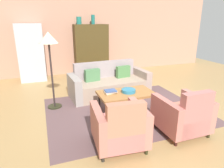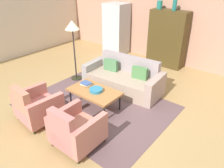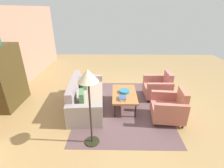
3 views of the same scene
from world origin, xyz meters
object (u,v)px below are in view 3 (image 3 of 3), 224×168
armchair_left (170,108)px  armchair_right (159,88)px  couch (84,98)px  fruit_bowl (124,91)px  coffee_table (124,94)px  book_stack (122,98)px  cabinet (6,77)px  floor_lamp (88,83)px

armchair_left → armchair_right: 1.21m
couch → fruit_bowl: (0.06, -1.19, 0.20)m
couch → fruit_bowl: 1.20m
coffee_table → book_stack: (-0.33, 0.07, 0.07)m
book_stack → cabinet: (0.42, 3.36, 0.41)m
couch → armchair_left: size_ratio=2.46×
coffee_table → book_stack: 0.35m
couch → cabinet: size_ratio=1.20×
book_stack → floor_lamp: (-1.14, 0.71, 0.95)m
cabinet → armchair_left: bearing=-98.6°
armchair_right → fruit_bowl: 1.30m
floor_lamp → cabinet: bearing=59.5°
couch → fruit_bowl: size_ratio=7.09×
armchair_right → armchair_left: bearing=179.4°
armchair_left → fruit_bowl: armchair_left is taller
armchair_right → book_stack: (-0.94, 1.24, 0.15)m
armchair_right → book_stack: 1.56m
couch → coffee_table: bearing=86.0°
book_stack → cabinet: bearing=82.8°
fruit_bowl → cabinet: cabinet is taller
armchair_left → cabinet: bearing=86.4°
cabinet → coffee_table: bearing=-91.5°
floor_lamp → fruit_bowl: bearing=-27.0°
fruit_bowl → floor_lamp: 1.97m
fruit_bowl → cabinet: size_ratio=0.17×
armchair_right → cabinet: 4.66m
floor_lamp → coffee_table: bearing=-27.9°
armchair_left → book_stack: armchair_left is taller
cabinet → couch: bearing=-92.4°
armchair_left → book_stack: size_ratio=3.23×
coffee_table → floor_lamp: 1.96m
coffee_table → cabinet: bearing=88.5°
coffee_table → armchair_left: bearing=-117.5°
armchair_left → coffee_table: bearing=67.6°
couch → floor_lamp: floor_lamp is taller
cabinet → armchair_right: bearing=-83.6°
book_stack → cabinet: size_ratio=0.15×
armchair_left → cabinet: 4.69m
coffee_table → cabinet: (0.09, 3.44, 0.49)m
coffee_table → armchair_right: (0.60, -1.17, -0.07)m
cabinet → fruit_bowl: bearing=-90.5°
couch → armchair_left: bearing=71.4°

